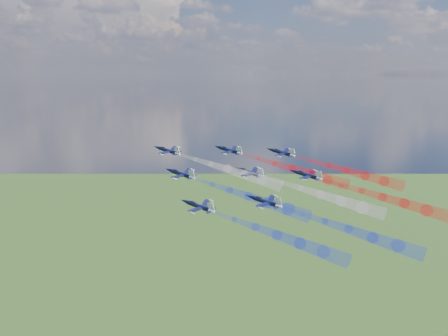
{
  "coord_description": "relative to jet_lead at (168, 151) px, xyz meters",
  "views": [
    {
      "loc": [
        -24.65,
        -153.04,
        196.36
      ],
      "look_at": [
        -8.73,
        -17.67,
        170.72
      ],
      "focal_mm": 39.81,
      "sensor_mm": 36.0,
      "label": 1
    }
  ],
  "objects": [
    {
      "name": "jet_lead",
      "position": [
        0.0,
        0.0,
        0.0
      ],
      "size": [
        13.22,
        13.1,
        5.74
      ],
      "primitive_type": null,
      "rotation": [
        0.17,
        -0.16,
        0.88
      ],
      "color": "black"
    },
    {
      "name": "trail_lead",
      "position": [
        16.33,
        -12.76,
        -3.6
      ],
      "size": [
        27.88,
        23.41,
        9.53
      ],
      "primitive_type": null,
      "rotation": [
        0.17,
        -0.16,
        0.88
      ],
      "color": "white"
    },
    {
      "name": "jet_inner_left",
      "position": [
        3.4,
        -15.28,
        -4.12
      ],
      "size": [
        13.22,
        13.1,
        5.74
      ],
      "primitive_type": null,
      "rotation": [
        0.17,
        -0.16,
        0.88
      ],
      "color": "black"
    },
    {
      "name": "trail_inner_left",
      "position": [
        19.73,
        -28.04,
        -7.72
      ],
      "size": [
        27.88,
        23.41,
        9.53
      ],
      "primitive_type": null,
      "rotation": [
        0.17,
        -0.16,
        0.88
      ],
      "color": "#1C33EE"
    },
    {
      "name": "jet_inner_right",
      "position": [
        18.55,
        0.32,
        -0.26
      ],
      "size": [
        13.22,
        13.1,
        5.74
      ],
      "primitive_type": null,
      "rotation": [
        0.17,
        -0.16,
        0.88
      ],
      "color": "black"
    },
    {
      "name": "trail_inner_right",
      "position": [
        34.87,
        -12.44,
        -3.86
      ],
      "size": [
        27.88,
        23.41,
        9.53
      ],
      "primitive_type": null,
      "rotation": [
        0.17,
        -0.16,
        0.88
      ],
      "color": "red"
    },
    {
      "name": "jet_outer_left",
      "position": [
        7.02,
        -32.18,
        -8.77
      ],
      "size": [
        13.22,
        13.1,
        5.74
      ],
      "primitive_type": null,
      "rotation": [
        0.17,
        -0.16,
        0.88
      ],
      "color": "black"
    },
    {
      "name": "trail_outer_left",
      "position": [
        23.35,
        -44.94,
        -12.37
      ],
      "size": [
        27.88,
        23.41,
        9.53
      ],
      "primitive_type": null,
      "rotation": [
        0.17,
        -0.16,
        0.88
      ],
      "color": "#1C33EE"
    },
    {
      "name": "jet_center_third",
      "position": [
        22.13,
        -15.16,
        -4.17
      ],
      "size": [
        13.22,
        13.1,
        5.74
      ],
      "primitive_type": null,
      "rotation": [
        0.17,
        -0.16,
        0.88
      ],
      "color": "black"
    },
    {
      "name": "trail_center_third",
      "position": [
        38.46,
        -27.92,
        -7.77
      ],
      "size": [
        27.88,
        23.41,
        9.53
      ],
      "primitive_type": null,
      "rotation": [
        0.17,
        -0.16,
        0.88
      ],
      "color": "white"
    },
    {
      "name": "jet_outer_right",
      "position": [
        35.26,
        1.94,
        -1.53
      ],
      "size": [
        13.22,
        13.1,
        5.74
      ],
      "primitive_type": null,
      "rotation": [
        0.17,
        -0.16,
        0.88
      ],
      "color": "black"
    },
    {
      "name": "trail_outer_right",
      "position": [
        51.59,
        -10.82,
        -5.13
      ],
      "size": [
        27.88,
        23.41,
        9.53
      ],
      "primitive_type": null,
      "rotation": [
        0.17,
        -0.16,
        0.88
      ],
      "color": "red"
    },
    {
      "name": "jet_rear_left",
      "position": [
        23.16,
        -32.53,
        -8.01
      ],
      "size": [
        13.22,
        13.1,
        5.74
      ],
      "primitive_type": null,
      "rotation": [
        0.17,
        -0.16,
        0.88
      ],
      "color": "black"
    },
    {
      "name": "trail_rear_left",
      "position": [
        39.49,
        -45.29,
        -11.61
      ],
      "size": [
        27.88,
        23.41,
        9.53
      ],
      "primitive_type": null,
      "rotation": [
        0.17,
        -0.16,
        0.88
      ],
      "color": "#1C33EE"
    },
    {
      "name": "jet_rear_right",
      "position": [
        37.95,
        -16.87,
        -4.91
      ],
      "size": [
        13.22,
        13.1,
        5.74
      ],
      "primitive_type": null,
      "rotation": [
        0.17,
        -0.16,
        0.88
      ],
      "color": "black"
    },
    {
      "name": "trail_rear_right",
      "position": [
        54.28,
        -29.62,
        -8.51
      ],
      "size": [
        27.88,
        23.41,
        9.53
      ],
      "primitive_type": null,
      "rotation": [
        0.17,
        -0.16,
        0.88
      ],
      "color": "red"
    }
  ]
}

